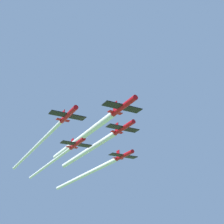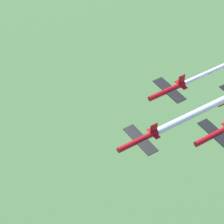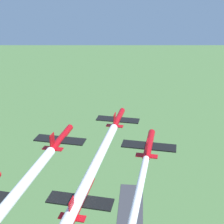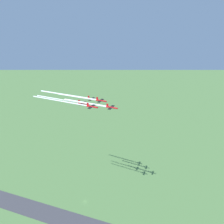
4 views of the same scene
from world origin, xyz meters
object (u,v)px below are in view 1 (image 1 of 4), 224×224
(jet_0, at_px, (123,106))
(jet_2, at_px, (68,115))
(jet_3, at_px, (124,155))
(jet_4, at_px, (77,144))
(jet_1, at_px, (123,128))

(jet_0, xyz_separation_m, jet_2, (-10.95, 8.75, 1.35))
(jet_2, distance_m, jet_3, 24.73)
(jet_2, distance_m, jet_4, 14.17)
(jet_3, bearing_deg, jet_2, 29.54)
(jet_1, xyz_separation_m, jet_2, (-13.28, -5.08, 0.46))
(jet_3, relative_size, jet_4, 1.00)
(jet_0, xyz_separation_m, jet_3, (4.64, 27.65, -1.93))
(jet_1, xyz_separation_m, jet_4, (-10.95, 8.75, -1.62))
(jet_1, height_order, jet_3, jet_1)
(jet_1, bearing_deg, jet_4, -59.53)
(jet_2, bearing_deg, jet_0, 120.47)
(jet_1, relative_size, jet_3, 1.00)
(jet_0, height_order, jet_3, jet_0)
(jet_0, bearing_deg, jet_2, -59.53)
(jet_3, bearing_deg, jet_0, 59.53)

